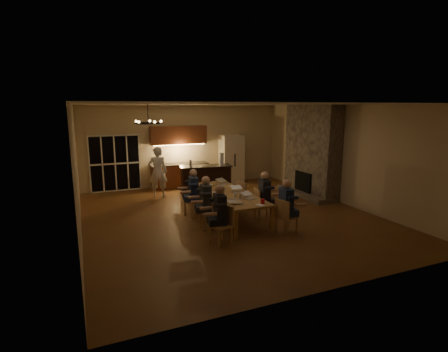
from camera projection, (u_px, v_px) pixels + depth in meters
floor at (229, 216)px, 10.17m from camera, size 9.00×9.00×0.00m
back_wall at (184, 146)px, 13.94m from camera, size 8.00×0.04×3.20m
left_wall at (76, 172)px, 8.33m from camera, size 0.04×9.00×3.20m
right_wall at (342, 155)px, 11.38m from camera, size 0.04×9.00×3.20m
ceiling at (230, 103)px, 9.54m from camera, size 8.00×9.00×0.04m
french_doors at (115, 164)px, 12.98m from camera, size 1.86×0.08×2.10m
fireplace at (312, 151)px, 12.34m from camera, size 0.58×2.50×3.20m
kitchenette at (180, 157)px, 13.62m from camera, size 2.24×0.68×2.40m
refrigerator at (231, 159)px, 14.45m from camera, size 0.90×0.68×2.00m
dining_table at (229, 206)px, 9.91m from camera, size 1.10×3.23×0.75m
bar_island at (206, 181)px, 12.47m from camera, size 1.90×0.96×1.08m
chair_left_near at (221, 225)px, 8.07m from camera, size 0.54×0.54×0.89m
chair_left_mid at (209, 212)px, 9.07m from camera, size 0.49×0.49×0.89m
chair_left_far at (193, 201)px, 10.11m from camera, size 0.55×0.55×0.89m
chair_right_near at (287, 216)px, 8.74m from camera, size 0.56×0.56×0.89m
chair_right_mid at (263, 204)px, 9.81m from camera, size 0.50×0.50×0.89m
chair_right_far at (246, 195)px, 10.75m from camera, size 0.54×0.54×0.89m
person_left_near at (220, 214)px, 8.10m from camera, size 0.67×0.67×1.38m
person_right_near at (286, 206)px, 8.70m from camera, size 0.67×0.67×1.38m
person_left_mid at (206, 202)px, 9.09m from camera, size 0.68×0.68×1.38m
person_right_mid at (264, 196)px, 9.73m from camera, size 0.70×0.70×1.38m
person_left_far at (194, 193)px, 10.11m from camera, size 0.66×0.66×1.38m
standing_person at (158, 172)px, 12.15m from camera, size 0.72×0.55×1.79m
chandelier at (148, 123)px, 8.28m from camera, size 0.65×0.65×0.03m
laptop_a at (235, 199)px, 8.78m from camera, size 0.41×0.40×0.23m
laptop_b at (250, 195)px, 9.18m from camera, size 0.41×0.40×0.23m
laptop_c at (218, 189)px, 9.81m from camera, size 0.32×0.28×0.23m
laptop_d at (238, 188)px, 9.87m from camera, size 0.32×0.28×0.23m
laptop_e at (208, 182)px, 10.73m from camera, size 0.38×0.36×0.23m
laptop_f at (223, 181)px, 10.89m from camera, size 0.41×0.39×0.23m
mug_front at (235, 195)px, 9.41m from camera, size 0.09×0.09×0.10m
mug_mid at (223, 187)px, 10.34m from camera, size 0.08×0.08×0.10m
mug_back at (208, 186)px, 10.41m from camera, size 0.08×0.08×0.10m
redcup_near at (263, 201)px, 8.73m from camera, size 0.10×0.10×0.12m
redcup_mid at (209, 190)px, 9.96m from camera, size 0.08×0.08×0.12m
can_silver at (240, 197)px, 9.17m from camera, size 0.07×0.07×0.12m
can_cola at (207, 181)px, 11.07m from camera, size 0.07×0.07×0.12m
can_right at (238, 187)px, 10.26m from camera, size 0.06×0.06×0.12m
plate_near at (247, 196)px, 9.48m from camera, size 0.26×0.26×0.02m
plate_left at (231, 201)px, 8.92m from camera, size 0.25×0.25×0.02m
plate_far at (233, 186)px, 10.61m from camera, size 0.25×0.25×0.02m
notepad at (260, 205)px, 8.59m from camera, size 0.21×0.23×0.01m
bar_bottle at (191, 163)px, 12.15m from camera, size 0.09×0.09×0.24m
bar_blender at (221, 159)px, 12.39m from camera, size 0.15×0.15×0.45m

